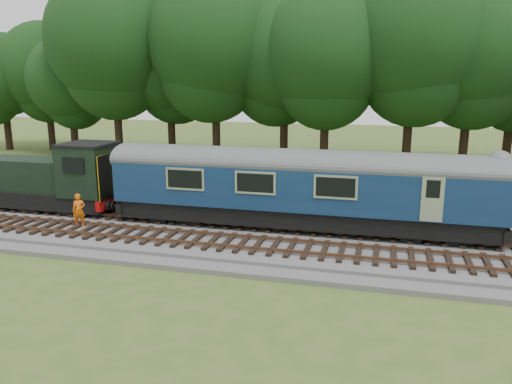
# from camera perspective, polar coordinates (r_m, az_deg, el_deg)

# --- Properties ---
(ground) EXTENTS (120.00, 120.00, 0.00)m
(ground) POSITION_cam_1_polar(r_m,az_deg,el_deg) (24.35, -8.41, -4.87)
(ground) COLOR #3D5A21
(ground) RESTS_ON ground
(ballast) EXTENTS (70.00, 7.00, 0.35)m
(ballast) POSITION_cam_1_polar(r_m,az_deg,el_deg) (24.29, -8.42, -4.47)
(ballast) COLOR #4C4C4F
(ballast) RESTS_ON ground
(track_north) EXTENTS (67.20, 2.40, 0.21)m
(track_north) POSITION_cam_1_polar(r_m,az_deg,el_deg) (25.46, -7.21, -3.05)
(track_north) COLOR black
(track_north) RESTS_ON ballast
(track_south) EXTENTS (67.20, 2.40, 0.21)m
(track_south) POSITION_cam_1_polar(r_m,az_deg,el_deg) (22.83, -10.01, -5.05)
(track_south) COLOR black
(track_south) RESTS_ON ballast
(fence) EXTENTS (64.00, 0.12, 1.00)m
(fence) POSITION_cam_1_polar(r_m,az_deg,el_deg) (28.36, -4.87, -2.20)
(fence) COLOR #6B6054
(fence) RESTS_ON ground
(tree_line) EXTENTS (70.00, 8.00, 18.00)m
(tree_line) POSITION_cam_1_polar(r_m,az_deg,el_deg) (44.86, 2.60, 3.48)
(tree_line) COLOR black
(tree_line) RESTS_ON ground
(dmu_railcar) EXTENTS (18.05, 2.86, 3.88)m
(dmu_railcar) POSITION_cam_1_polar(r_m,az_deg,el_deg) (23.48, 5.07, 1.14)
(dmu_railcar) COLOR black
(dmu_railcar) RESTS_ON ground
(shunter_loco) EXTENTS (8.91, 2.60, 3.38)m
(shunter_loco) POSITION_cam_1_polar(r_m,az_deg,el_deg) (29.29, -22.91, 1.27)
(shunter_loco) COLOR black
(shunter_loco) RESTS_ON ground
(worker) EXTENTS (0.70, 0.60, 1.62)m
(worker) POSITION_cam_1_polar(r_m,az_deg,el_deg) (25.46, -19.59, -1.99)
(worker) COLOR orange
(worker) RESTS_ON ballast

